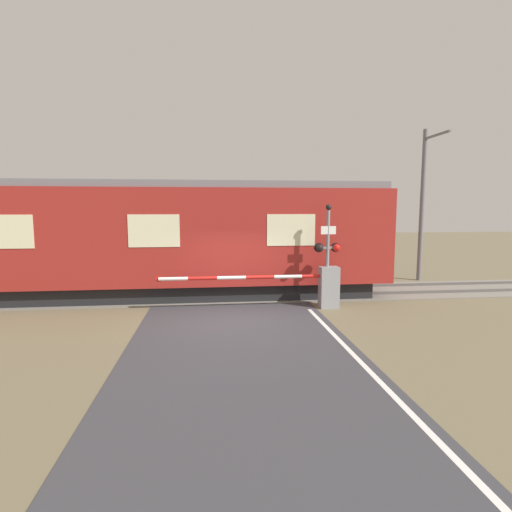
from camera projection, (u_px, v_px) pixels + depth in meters
ground_plane at (236, 321)px, 11.31m from camera, size 80.00×80.00×0.00m
track_bed at (230, 294)px, 14.83m from camera, size 36.00×3.20×0.13m
train at (160, 239)px, 14.31m from camera, size 16.17×3.16×4.10m
crossing_barrier at (316, 286)px, 12.77m from camera, size 5.77×0.44×1.33m
signal_post at (328, 249)px, 12.76m from camera, size 0.85×0.26×3.31m
catenary_pole at (423, 203)px, 17.40m from camera, size 0.20×1.90×6.57m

